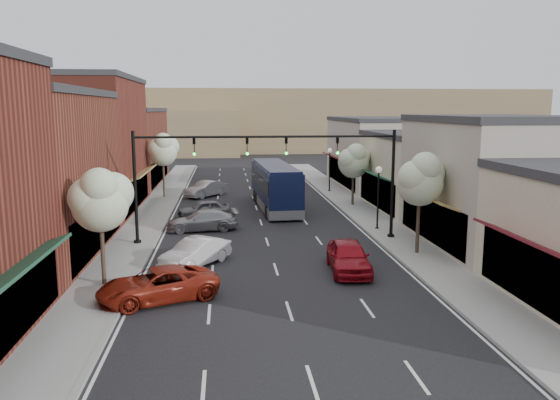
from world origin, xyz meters
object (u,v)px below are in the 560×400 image
object	(u,v)px
tree_right_near	(421,178)
signal_mast_right	(356,168)
coach_bus	(275,186)
parked_car_b	(195,253)
lamp_post_far	(330,163)
signal_mast_left	(174,170)
tree_left_near	(101,199)
red_hatchback	(348,256)
parked_car_d	(204,209)
lamp_post_near	(378,187)
parked_car_e	(206,189)
parked_car_a	(158,285)
tree_left_far	(163,149)
tree_right_far	(354,160)
parked_car_c	(202,220)

from	to	relation	value
tree_right_near	signal_mast_right	bearing A→B (deg)	123.91
coach_bus	parked_car_b	distance (m)	17.60
lamp_post_far	signal_mast_left	bearing A→B (deg)	-123.86
tree_left_near	signal_mast_right	bearing A→B (deg)	30.14
signal_mast_right	red_hatchback	distance (m)	8.04
parked_car_d	signal_mast_left	bearing A→B (deg)	-23.16
tree_right_near	parked_car_d	size ratio (longest dim) A/B	1.48
lamp_post_far	coach_bus	bearing A→B (deg)	-126.80
parked_car_b	tree_left_near	bearing A→B (deg)	-105.26
lamp_post_near	parked_car_e	xyz separation A→B (m)	(-12.24, 15.92, -2.25)
lamp_post_far	parked_car_d	xyz separation A→B (m)	(-12.06, -11.81, -2.32)
signal_mast_left	parked_car_a	world-z (taller)	signal_mast_left
red_hatchback	signal_mast_right	bearing A→B (deg)	77.83
tree_right_near	red_hatchback	xyz separation A→B (m)	(-4.69, -2.75, -3.63)
parked_car_b	parked_car_d	xyz separation A→B (m)	(-0.06, 13.11, -0.04)
signal_mast_left	red_hatchback	world-z (taller)	signal_mast_left
lamp_post_far	parked_car_a	bearing A→B (deg)	-113.86
lamp_post_near	parked_car_d	world-z (taller)	lamp_post_near
signal_mast_right	tree_left_far	bearing A→B (deg)	127.71
tree_right_far	lamp_post_far	size ratio (longest dim) A/B	1.22
lamp_post_far	parked_car_e	xyz separation A→B (m)	(-12.24, -1.58, -2.25)
coach_bus	signal_mast_right	bearing A→B (deg)	-74.06
tree_left_far	parked_car_e	size ratio (longest dim) A/B	1.34
tree_right_far	tree_left_far	xyz separation A→B (m)	(-16.60, 6.00, 0.61)
red_hatchback	parked_car_d	xyz separation A→B (m)	(-7.92, 15.00, -0.13)
signal_mast_left	parked_car_d	size ratio (longest dim) A/B	2.04
lamp_post_far	parked_car_d	world-z (taller)	lamp_post_far
lamp_post_near	parked_car_c	size ratio (longest dim) A/B	0.91
red_hatchback	parked_car_e	world-z (taller)	red_hatchback
parked_car_e	signal_mast_left	bearing A→B (deg)	-53.57
tree_left_far	parked_car_e	world-z (taller)	tree_left_far
lamp_post_far	parked_car_a	distance (m)	33.10
parked_car_c	parked_car_e	distance (m)	14.74
signal_mast_left	tree_left_far	size ratio (longest dim) A/B	1.34
lamp_post_far	parked_car_e	world-z (taller)	lamp_post_far
lamp_post_near	red_hatchback	world-z (taller)	lamp_post_near
tree_left_near	parked_car_a	world-z (taller)	tree_left_near
signal_mast_left	coach_bus	bearing A→B (deg)	58.37
lamp_post_near	parked_car_e	distance (m)	20.21
tree_left_near	lamp_post_far	size ratio (longest dim) A/B	1.28
parked_car_b	lamp_post_far	bearing A→B (deg)	101.30
signal_mast_left	parked_car_c	size ratio (longest dim) A/B	1.69
parked_car_b	coach_bus	bearing A→B (deg)	107.85
tree_right_far	signal_mast_left	bearing A→B (deg)	-139.46
tree_left_near	parked_car_c	xyz separation A→B (m)	(4.05, 11.74, -3.51)
tree_left_near	parked_car_c	distance (m)	12.91
tree_left_far	red_hatchback	xyz separation A→B (m)	(11.91, -24.75, -3.79)
tree_left_far	parked_car_a	size ratio (longest dim) A/B	1.18
parked_car_b	red_hatchback	bearing A→B (deg)	23.50
parked_car_d	parked_car_a	bearing A→B (deg)	-17.76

